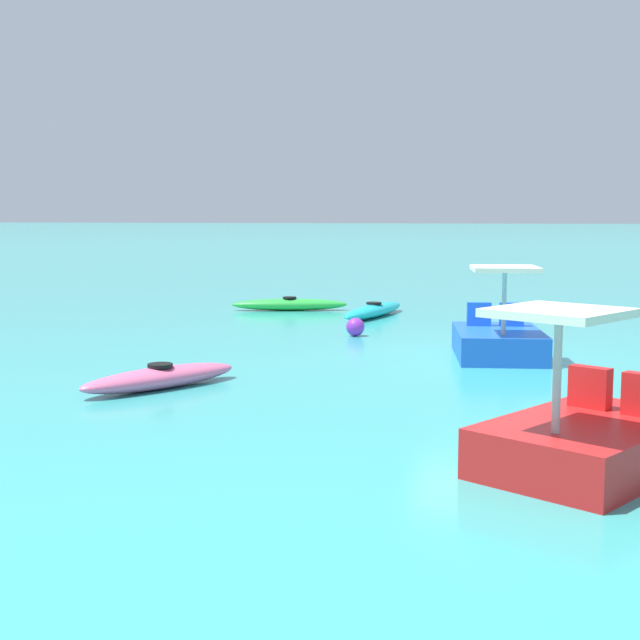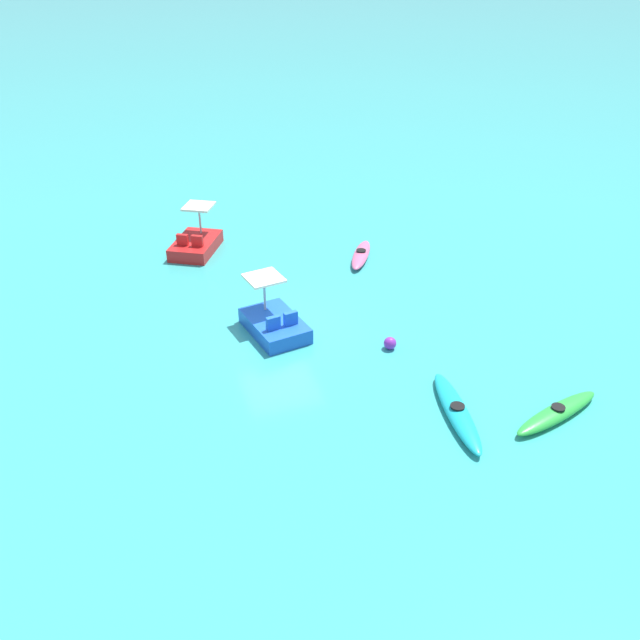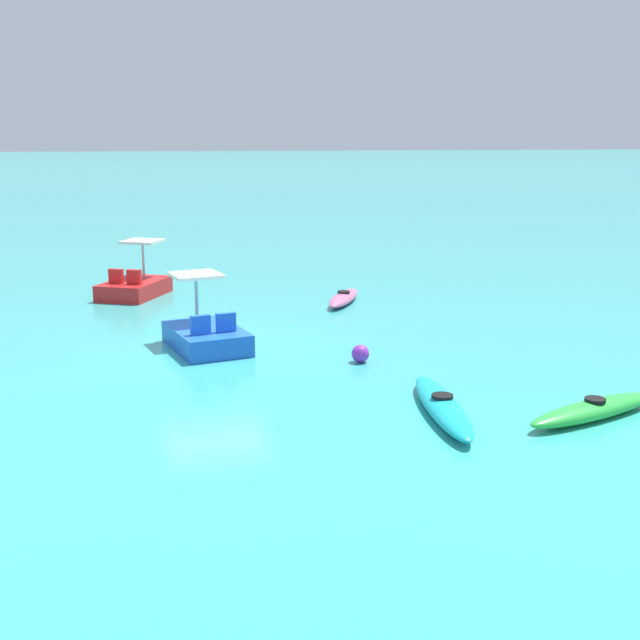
% 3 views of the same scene
% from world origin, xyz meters
% --- Properties ---
extents(ground_plane, '(600.00, 600.00, 0.00)m').
position_xyz_m(ground_plane, '(0.00, 0.00, 0.00)').
color(ground_plane, '#38ADA8').
extents(kayak_pink, '(2.59, 1.81, 0.37)m').
position_xyz_m(kayak_pink, '(-3.99, 4.36, 0.16)').
color(kayak_pink, pink).
rests_on(kayak_pink, ground_plane).
extents(kayak_cyan, '(3.57, 1.14, 0.37)m').
position_xyz_m(kayak_cyan, '(5.97, 3.36, 0.16)').
color(kayak_cyan, '#19B7C6').
rests_on(kayak_cyan, ground_plane).
extents(kayak_green, '(1.51, 3.14, 0.37)m').
position_xyz_m(kayak_green, '(6.81, 5.88, 0.16)').
color(kayak_green, green).
rests_on(kayak_green, ground_plane).
extents(pedal_boat_red, '(2.82, 2.46, 1.68)m').
position_xyz_m(pedal_boat_red, '(-6.60, -1.66, 0.34)').
color(pedal_boat_red, red).
rests_on(pedal_boat_red, ground_plane).
extents(pedal_boat_blue, '(2.66, 1.94, 1.68)m').
position_xyz_m(pedal_boat_blue, '(0.33, -0.20, 0.34)').
color(pedal_boat_blue, blue).
rests_on(pedal_boat_blue, ground_plane).
extents(buoy_purple, '(0.39, 0.39, 0.39)m').
position_xyz_m(buoy_purple, '(2.34, 2.95, 0.20)').
color(buoy_purple, purple).
rests_on(buoy_purple, ground_plane).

